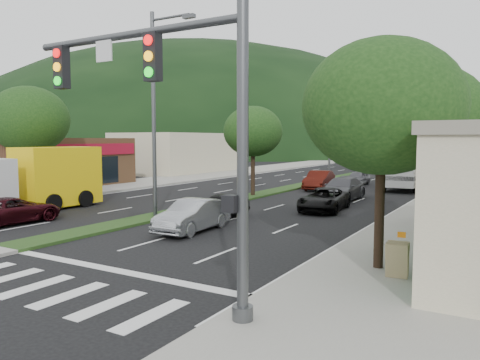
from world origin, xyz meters
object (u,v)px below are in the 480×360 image
Objects in this scene: streetlight_mid at (332,121)px; suv_maroon at (12,210)px; car_queue_d at (324,200)px; streetlight_near at (157,105)px; tree_r_a at (382,107)px; tree_r_d at (467,122)px; car_queue_a at (221,206)px; tree_r_e at (477,129)px; motorhome at (406,167)px; tree_r_b at (428,113)px; tree_l_a at (29,120)px; car_queue_b at (342,189)px; tree_med_far at (363,130)px; tree_med_near at (253,131)px; car_queue_c at (319,180)px; sedan_silver at (193,215)px; box_truck at (44,180)px; tree_r_c at (451,125)px; a_frame_sign at (397,257)px; car_queue_e at (357,178)px; traffic_signal at (179,105)px.

streetlight_mid reaches higher than suv_maroon.
streetlight_near is at bearing -138.90° from car_queue_d.
tree_r_a is 0.93× the size of tree_r_d.
car_queue_a is at bearing 28.02° from streetlight_near.
tree_r_e reaches higher than motorhome.
tree_r_b is 24.58m from tree_l_a.
tree_r_e is 1.36× the size of car_queue_b.
tree_r_e is at bearing 30.69° from streetlight_mid.
tree_r_b reaches higher than tree_med_far.
car_queue_c is (2.29, 6.46, -3.69)m from tree_med_near.
tree_r_e is (0.00, 28.00, -0.14)m from tree_r_b.
tree_med_near reaches higher than sedan_silver.
box_truck reaches higher than car_queue_a.
streetlight_mid is at bearing 149.01° from motorhome.
motorhome is (-4.12, -1.18, -3.49)m from tree_r_d.
streetlight_mid is at bearing 90.00° from streetlight_near.
box_truck is (-10.95, 0.92, 0.96)m from sedan_silver.
streetlight_near is at bearing -89.67° from tree_med_far.
streetlight_mid is 1.41× the size of box_truck.
tree_r_b is 24.09m from streetlight_mid.
tree_r_d is 30.16m from box_truck.
tree_r_c reaches higher than tree_med_near.
tree_r_b is 1.55× the size of car_queue_d.
a_frame_sign is at bearing -65.73° from car_queue_d.
tree_med_near is 1.67× the size of car_queue_e.
sedan_silver is (-8.34, -5.82, -4.36)m from tree_r_b.
tree_r_d is 0.72× the size of streetlight_near.
motorhome is at bearing 115.01° from tree_r_c.
streetlight_mid is 2.25× the size of suv_maroon.
tree_r_c is at bearing -90.00° from tree_r_e.
tree_r_c reaches higher than car_queue_d.
tree_r_a is 0.79× the size of motorhome.
car_queue_e is 4.27m from motorhome.
tree_med_far reaches higher than tree_med_near.
tree_r_a is 18.44m from tree_med_near.
tree_med_near is 13.41m from box_truck.
tree_r_d reaches higher than tree_r_b.
streetlight_near is at bearing -115.00° from car_queue_b.
tree_med_near is (-9.03, 19.54, -0.22)m from traffic_signal.
tree_med_far reaches higher than car_queue_e.
tree_med_far is at bearing 110.56° from tree_r_b.
car_queue_d is at bearing -135.17° from tree_r_c.
traffic_signal is 31.68m from tree_r_d.
streetlight_mid is at bearing 61.08° from tree_l_a.
car_queue_e is (1.51, 5.00, -0.12)m from car_queue_c.
tree_med_far is 1.55× the size of car_queue_d.
tree_r_a is at bearing -29.99° from car_queue_a.
streetlight_near reaches higher than tree_r_e.
car_queue_e is at bearing 80.49° from streetlight_near.
tree_r_b is 1.03× the size of tree_r_e.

